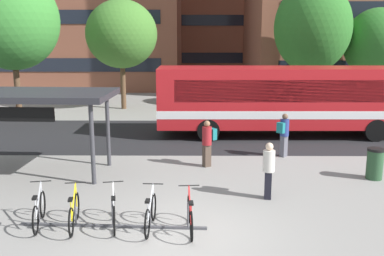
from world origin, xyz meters
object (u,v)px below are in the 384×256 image
parked_bicycle_silver_0 (39,211)px  street_tree_2 (12,21)px  parked_bicycle_yellow_1 (74,213)px  street_tree_3 (377,43)px  commuter_teal_pack_0 (208,140)px  commuter_teal_pack_1 (284,132)px  trash_bin (375,164)px  street_tree_1 (313,27)px  city_bus (289,98)px  parked_bicycle_white_2 (114,211)px  parked_bicycle_silver_3 (151,214)px  street_tree_0 (122,34)px  transit_shelter (8,97)px  parked_bicycle_red_4 (190,216)px  commuter_teal_pack_2 (269,166)px

parked_bicycle_silver_0 → street_tree_2: street_tree_2 is taller
parked_bicycle_yellow_1 → street_tree_3: 23.39m
commuter_teal_pack_0 → commuter_teal_pack_1: size_ratio=0.99×
trash_bin → street_tree_1: (1.35, 13.89, 4.60)m
parked_bicycle_yellow_1 → trash_bin: size_ratio=1.66×
parked_bicycle_silver_0 → city_bus: bearing=-49.4°
parked_bicycle_white_2 → parked_bicycle_silver_3: same height
parked_bicycle_silver_0 → street_tree_2: 15.65m
parked_bicycle_yellow_1 → street_tree_0: street_tree_0 is taller
parked_bicycle_white_2 → street_tree_1: (9.22, 17.60, 4.74)m
parked_bicycle_white_2 → trash_bin: trash_bin is taller
transit_shelter → street_tree_0: street_tree_0 is taller
parked_bicycle_yellow_1 → street_tree_0: bearing=-2.3°
street_tree_0 → street_tree_1: bearing=-0.7°
parked_bicycle_red_4 → trash_bin: trash_bin is taller
parked_bicycle_silver_0 → transit_shelter: (-2.35, 4.20, 2.24)m
parked_bicycle_white_2 → street_tree_1: bearing=-38.3°
city_bus → street_tree_3: (7.10, 7.89, 2.38)m
commuter_teal_pack_2 → trash_bin: bearing=125.6°
street_tree_1 → city_bus: bearing=-110.9°
transit_shelter → commuter_teal_pack_0: bearing=9.6°
parked_bicycle_red_4 → commuter_teal_pack_2: commuter_teal_pack_2 is taller
parked_bicycle_silver_0 → parked_bicycle_silver_3: 2.77m
city_bus → street_tree_3: bearing=47.6°
parked_bicycle_red_4 → commuter_teal_pack_0: bearing=-10.1°
city_bus → parked_bicycle_silver_0: size_ratio=7.07×
parked_bicycle_silver_3 → transit_shelter: size_ratio=0.25×
city_bus → street_tree_0: (-8.99, 7.68, 2.94)m
commuter_teal_pack_2 → commuter_teal_pack_1: bearing=174.1°
city_bus → commuter_teal_pack_0: 6.40m
street_tree_1 → parked_bicycle_silver_3: bearing=-115.1°
street_tree_1 → parked_bicycle_silver_0: bearing=-122.2°
commuter_teal_pack_2 → trash_bin: size_ratio=1.61×
parked_bicycle_red_4 → commuter_teal_pack_2: 3.18m
parked_bicycle_white_2 → parked_bicycle_red_4: same height
parked_bicycle_silver_3 → city_bus: bearing=-25.2°
parked_bicycle_red_4 → transit_shelter: bearing=49.4°
commuter_teal_pack_2 → parked_bicycle_yellow_1: bearing=-57.7°
transit_shelter → commuter_teal_pack_1: (9.60, 2.14, -1.64)m
parked_bicycle_silver_0 → commuter_teal_pack_1: commuter_teal_pack_1 is taller
commuter_teal_pack_2 → trash_bin: 4.19m
transit_shelter → street_tree_0: (1.55, 13.52, 2.10)m
commuter_teal_pack_1 → commuter_teal_pack_2: size_ratio=1.02×
parked_bicycle_silver_3 → trash_bin: (6.95, 3.86, 0.13)m
parked_bicycle_silver_3 → commuter_teal_pack_1: bearing=-31.8°
commuter_teal_pack_0 → street_tree_1: street_tree_1 is taller
parked_bicycle_silver_0 → parked_bicycle_red_4: (3.73, -0.29, 0.00)m
transit_shelter → commuter_teal_pack_2: size_ratio=4.20×
parked_bicycle_white_2 → transit_shelter: size_ratio=0.24×
street_tree_0 → street_tree_3: (16.09, 0.21, -0.56)m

